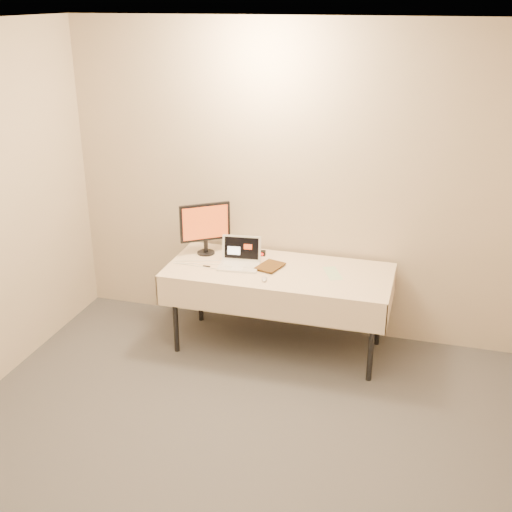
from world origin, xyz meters
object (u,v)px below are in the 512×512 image
(monitor, at_px, (205,225))
(book, at_px, (261,252))
(table, at_px, (279,276))
(laptop, at_px, (240,259))

(monitor, xyz_separation_m, book, (0.54, -0.13, -0.15))
(monitor, bearing_deg, book, -48.68)
(table, relative_size, laptop, 5.23)
(laptop, relative_size, book, 1.48)
(laptop, relative_size, monitor, 0.78)
(table, xyz_separation_m, book, (-0.17, 0.04, 0.18))
(book, bearing_deg, laptop, -151.67)
(table, xyz_separation_m, monitor, (-0.70, 0.17, 0.33))
(table, height_order, monitor, monitor)
(book, bearing_deg, monitor, -177.03)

